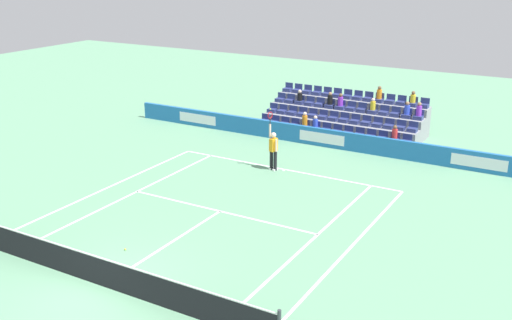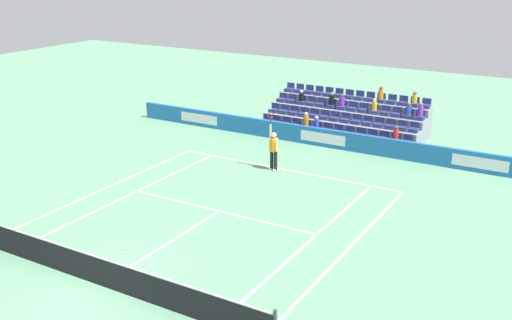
{
  "view_description": "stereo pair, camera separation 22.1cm",
  "coord_description": "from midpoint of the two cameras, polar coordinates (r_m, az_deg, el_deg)",
  "views": [
    {
      "loc": [
        -11.87,
        11.5,
        9.37
      ],
      "look_at": [
        0.24,
        -9.6,
        1.1
      ],
      "focal_mm": 42.58,
      "sensor_mm": 36.0,
      "label": 1
    },
    {
      "loc": [
        -12.06,
        11.39,
        9.37
      ],
      "look_at": [
        0.24,
        -9.6,
        1.1
      ],
      "focal_mm": 42.58,
      "sensor_mm": 36.0,
      "label": 2
    }
  ],
  "objects": [
    {
      "name": "line_service",
      "position": [
        23.44,
        -3.68,
        -4.82
      ],
      "size": [
        8.23,
        0.1,
        0.01
      ],
      "primitive_type": "cube",
      "color": "white",
      "rests_on": "ground"
    },
    {
      "name": "ground_plane",
      "position": [
        19.03,
        -14.54,
        -11.4
      ],
      "size": [
        80.0,
        80.0,
        0.0
      ],
      "primitive_type": "plane",
      "color": "#669E77"
    },
    {
      "name": "line_baseline",
      "position": [
        27.85,
        2.54,
        -0.9
      ],
      "size": [
        10.97,
        0.1,
        0.01
      ],
      "primitive_type": "cube",
      "color": "white",
      "rests_on": "ground"
    },
    {
      "name": "tennis_player",
      "position": [
        27.5,
        1.4,
        1.03
      ],
      "size": [
        0.51,
        0.41,
        2.85
      ],
      "color": "black",
      "rests_on": "ground"
    },
    {
      "name": "line_centre_service",
      "position": [
        21.1,
        -8.5,
        -7.8
      ],
      "size": [
        0.1,
        6.4,
        0.01
      ],
      "primitive_type": "cube",
      "color": "white",
      "rests_on": "ground"
    },
    {
      "name": "sponsor_barrier",
      "position": [
        31.27,
        6.06,
        2.12
      ],
      "size": [
        23.2,
        0.22,
        0.93
      ],
      "color": "#1E66AD",
      "rests_on": "ground"
    },
    {
      "name": "line_doubles_sideline_left",
      "position": [
        26.36,
        -14.25,
        -2.65
      ],
      "size": [
        0.1,
        11.89,
        0.01
      ],
      "primitive_type": "cube",
      "color": "white",
      "rests_on": "ground"
    },
    {
      "name": "stadium_stand",
      "position": [
        33.82,
        8.13,
        3.7
      ],
      "size": [
        8.68,
        3.8,
        2.57
      ],
      "color": "gray",
      "rests_on": "ground"
    },
    {
      "name": "line_centre_mark",
      "position": [
        27.76,
        2.45,
        -0.96
      ],
      "size": [
        0.1,
        0.2,
        0.01
      ],
      "primitive_type": "cube",
      "color": "white",
      "rests_on": "ground"
    },
    {
      "name": "line_singles_sideline_right",
      "position": [
        21.25,
        5.02,
        -7.45
      ],
      "size": [
        0.1,
        11.89,
        0.01
      ],
      "primitive_type": "cube",
      "color": "white",
      "rests_on": "ground"
    },
    {
      "name": "line_doubles_sideline_right",
      "position": [
        20.79,
        8.48,
        -8.23
      ],
      "size": [
        0.1,
        11.89,
        0.01
      ],
      "primitive_type": "cube",
      "color": "white",
      "rests_on": "ground"
    },
    {
      "name": "tennis_net",
      "position": [
        18.79,
        -14.67,
        -10.09
      ],
      "size": [
        11.97,
        0.1,
        1.07
      ],
      "color": "#33383D",
      "rests_on": "ground"
    },
    {
      "name": "line_singles_sideline_left",
      "position": [
        25.47,
        -12.01,
        -3.23
      ],
      "size": [
        0.1,
        11.89,
        0.01
      ],
      "primitive_type": "cube",
      "color": "white",
      "rests_on": "ground"
    },
    {
      "name": "loose_tennis_ball",
      "position": [
        20.93,
        -12.49,
        -8.19
      ],
      "size": [
        0.07,
        0.07,
        0.07
      ],
      "primitive_type": "sphere",
      "color": "#D1E533",
      "rests_on": "ground"
    }
  ]
}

